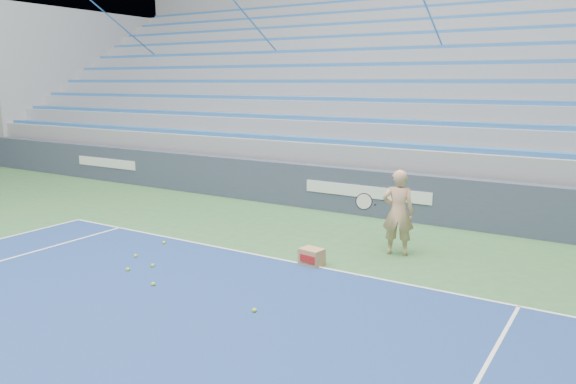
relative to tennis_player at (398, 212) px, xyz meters
name	(u,v)px	position (x,y,z in m)	size (l,w,h in m)	color
sponsor_barrier	(369,193)	(-1.71, 2.56, -0.25)	(30.00, 0.32, 1.10)	#374054
bleachers	(444,107)	(-1.71, 8.28, 1.56)	(31.00, 9.15, 7.30)	gray
tennis_player	(398,212)	(0.00, 0.00, 0.00)	(0.94, 0.88, 1.59)	tan
ball_box	(312,257)	(-1.03, -1.37, -0.65)	(0.43, 0.35, 0.30)	#AD8054
tennis_ball_0	(164,243)	(-4.12, -1.82, -0.77)	(0.07, 0.07, 0.07)	#A5D72C
tennis_ball_1	(153,266)	(-3.29, -2.95, -0.77)	(0.07, 0.07, 0.07)	#A5D72C
tennis_ball_2	(136,256)	(-3.96, -2.72, -0.77)	(0.07, 0.07, 0.07)	#A5D72C
tennis_ball_3	(254,310)	(-0.69, -3.59, -0.77)	(0.07, 0.07, 0.07)	#A5D72C
tennis_ball_4	(153,284)	(-2.63, -3.60, -0.77)	(0.07, 0.07, 0.07)	#A5D72C
tennis_ball_5	(128,269)	(-3.50, -3.32, -0.77)	(0.07, 0.07, 0.07)	#A5D72C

